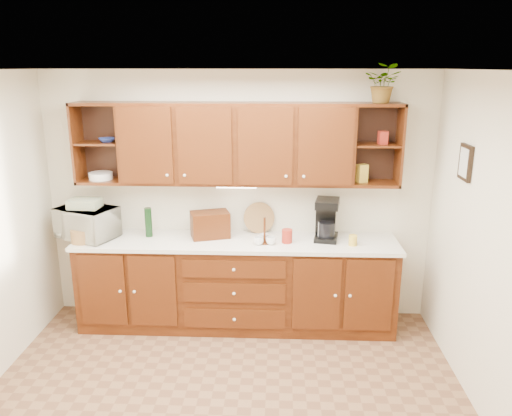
# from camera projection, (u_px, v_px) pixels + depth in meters

# --- Properties ---
(floor) EXTENTS (4.00, 4.00, 0.00)m
(floor) POSITION_uv_depth(u_px,v_px,m) (222.00, 415.00, 3.90)
(floor) COLOR brown
(floor) RESTS_ON ground
(ceiling) EXTENTS (4.00, 4.00, 0.00)m
(ceiling) POSITION_uv_depth(u_px,v_px,m) (215.00, 70.00, 3.18)
(ceiling) COLOR white
(ceiling) RESTS_ON back_wall
(back_wall) EXTENTS (4.00, 0.00, 4.00)m
(back_wall) POSITION_uv_depth(u_px,v_px,m) (238.00, 198.00, 5.22)
(back_wall) COLOR beige
(back_wall) RESTS_ON floor
(right_wall) EXTENTS (0.00, 3.50, 3.50)m
(right_wall) POSITION_uv_depth(u_px,v_px,m) (506.00, 265.00, 3.45)
(right_wall) COLOR beige
(right_wall) RESTS_ON floor
(base_cabinets) EXTENTS (3.20, 0.60, 0.90)m
(base_cabinets) POSITION_uv_depth(u_px,v_px,m) (237.00, 284.00, 5.17)
(base_cabinets) COLOR black
(base_cabinets) RESTS_ON floor
(countertop) EXTENTS (3.24, 0.64, 0.04)m
(countertop) POSITION_uv_depth(u_px,v_px,m) (236.00, 242.00, 5.03)
(countertop) COLOR white
(countertop) RESTS_ON base_cabinets
(upper_cabinets) EXTENTS (3.20, 0.33, 0.80)m
(upper_cabinets) POSITION_uv_depth(u_px,v_px,m) (237.00, 143.00, 4.90)
(upper_cabinets) COLOR black
(upper_cabinets) RESTS_ON back_wall
(undercabinet_light) EXTENTS (0.40, 0.05, 0.02)m
(undercabinet_light) POSITION_uv_depth(u_px,v_px,m) (236.00, 187.00, 4.97)
(undercabinet_light) COLOR white
(undercabinet_light) RESTS_ON upper_cabinets
(framed_picture) EXTENTS (0.03, 0.24, 0.30)m
(framed_picture) POSITION_uv_depth(u_px,v_px,m) (466.00, 162.00, 4.17)
(framed_picture) COLOR black
(framed_picture) RESTS_ON right_wall
(wicker_basket) EXTENTS (0.23, 0.23, 0.13)m
(wicker_basket) POSITION_uv_depth(u_px,v_px,m) (82.00, 236.00, 4.94)
(wicker_basket) COLOR olive
(wicker_basket) RESTS_ON countertop
(microwave) EXTENTS (0.67, 0.57, 0.32)m
(microwave) POSITION_uv_depth(u_px,v_px,m) (87.00, 223.00, 5.05)
(microwave) COLOR beige
(microwave) RESTS_ON countertop
(towel_stack) EXTENTS (0.31, 0.24, 0.09)m
(towel_stack) POSITION_uv_depth(u_px,v_px,m) (85.00, 203.00, 5.00)
(towel_stack) COLOR #DFC468
(towel_stack) RESTS_ON microwave
(wine_bottle) EXTENTS (0.09, 0.09, 0.30)m
(wine_bottle) POSITION_uv_depth(u_px,v_px,m) (148.00, 222.00, 5.09)
(wine_bottle) COLOR black
(wine_bottle) RESTS_ON countertop
(woven_tray) EXTENTS (0.33, 0.14, 0.32)m
(woven_tray) POSITION_uv_depth(u_px,v_px,m) (259.00, 231.00, 5.25)
(woven_tray) COLOR olive
(woven_tray) RESTS_ON countertop
(bread_box) EXTENTS (0.43, 0.34, 0.26)m
(bread_box) POSITION_uv_depth(u_px,v_px,m) (210.00, 225.00, 5.07)
(bread_box) COLOR black
(bread_box) RESTS_ON countertop
(mug_tree) EXTENTS (0.25, 0.24, 0.27)m
(mug_tree) POSITION_uv_depth(u_px,v_px,m) (265.00, 239.00, 4.91)
(mug_tree) COLOR black
(mug_tree) RESTS_ON countertop
(canister_red) EXTENTS (0.10, 0.10, 0.14)m
(canister_red) POSITION_uv_depth(u_px,v_px,m) (287.00, 236.00, 4.93)
(canister_red) COLOR maroon
(canister_red) RESTS_ON countertop
(canister_white) EXTENTS (0.10, 0.10, 0.19)m
(canister_white) POSITION_uv_depth(u_px,v_px,m) (322.00, 231.00, 4.99)
(canister_white) COLOR white
(canister_white) RESTS_ON countertop
(canister_yellow) EXTENTS (0.11, 0.11, 0.10)m
(canister_yellow) POSITION_uv_depth(u_px,v_px,m) (353.00, 240.00, 4.85)
(canister_yellow) COLOR gold
(canister_yellow) RESTS_ON countertop
(coffee_maker) EXTENTS (0.27, 0.32, 0.42)m
(coffee_maker) POSITION_uv_depth(u_px,v_px,m) (327.00, 220.00, 5.00)
(coffee_maker) COLOR black
(coffee_maker) RESTS_ON countertop
(bowl_stack) EXTENTS (0.22, 0.22, 0.04)m
(bowl_stack) POSITION_uv_depth(u_px,v_px,m) (107.00, 140.00, 4.94)
(bowl_stack) COLOR navy
(bowl_stack) RESTS_ON upper_cabinets
(plate_stack) EXTENTS (0.29, 0.29, 0.07)m
(plate_stack) POSITION_uv_depth(u_px,v_px,m) (101.00, 176.00, 5.05)
(plate_stack) COLOR white
(plate_stack) RESTS_ON upper_cabinets
(pantry_box_yellow) EXTENTS (0.12, 0.11, 0.18)m
(pantry_box_yellow) POSITION_uv_depth(u_px,v_px,m) (362.00, 173.00, 4.91)
(pantry_box_yellow) COLOR gold
(pantry_box_yellow) RESTS_ON upper_cabinets
(pantry_box_red) EXTENTS (0.09, 0.09, 0.12)m
(pantry_box_red) POSITION_uv_depth(u_px,v_px,m) (383.00, 138.00, 4.80)
(pantry_box_red) COLOR maroon
(pantry_box_red) RESTS_ON upper_cabinets
(potted_plant) EXTENTS (0.41, 0.39, 0.36)m
(potted_plant) POSITION_uv_depth(u_px,v_px,m) (384.00, 83.00, 4.63)
(potted_plant) COLOR #999999
(potted_plant) RESTS_ON upper_cabinets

